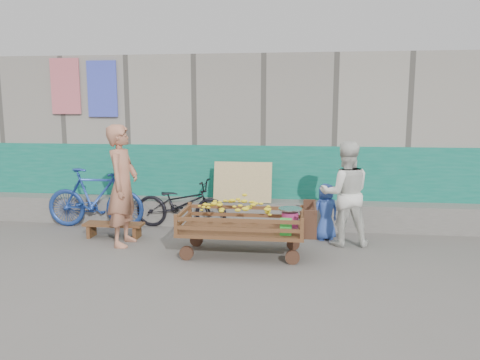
# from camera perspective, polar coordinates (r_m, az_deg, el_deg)

# --- Properties ---
(ground) EXTENTS (80.00, 80.00, 0.00)m
(ground) POSITION_cam_1_polar(r_m,az_deg,el_deg) (6.16, -5.03, -10.93)
(ground) COLOR #615E58
(ground) RESTS_ON ground
(building_wall) EXTENTS (12.00, 3.50, 3.00)m
(building_wall) POSITION_cam_1_polar(r_m,az_deg,el_deg) (9.81, -0.15, 5.34)
(building_wall) COLOR gray
(building_wall) RESTS_ON ground
(banana_cart) EXTENTS (1.91, 0.87, 0.81)m
(banana_cart) POSITION_cam_1_polar(r_m,az_deg,el_deg) (6.60, -0.08, -4.54)
(banana_cart) COLOR #53351A
(banana_cart) RESTS_ON ground
(bench) EXTENTS (0.95, 0.29, 0.24)m
(bench) POSITION_cam_1_polar(r_m,az_deg,el_deg) (7.81, -15.13, -5.54)
(bench) COLOR #53351A
(bench) RESTS_ON ground
(vendor_man) EXTENTS (0.44, 0.67, 1.83)m
(vendor_man) POSITION_cam_1_polar(r_m,az_deg,el_deg) (7.24, -14.11, -0.65)
(vendor_man) COLOR #B57357
(vendor_man) RESTS_ON ground
(woman) EXTENTS (0.82, 0.67, 1.58)m
(woman) POSITION_cam_1_polar(r_m,az_deg,el_deg) (7.22, 12.69, -1.64)
(woman) COLOR white
(woman) RESTS_ON ground
(child) EXTENTS (0.52, 0.45, 0.90)m
(child) POSITION_cam_1_polar(r_m,az_deg,el_deg) (7.50, 10.40, -3.83)
(child) COLOR #2F50AD
(child) RESTS_ON ground
(bicycle_dark) EXTENTS (1.67, 0.71, 0.85)m
(bicycle_dark) POSITION_cam_1_polar(r_m,az_deg,el_deg) (8.13, -7.22, -2.89)
(bicycle_dark) COLOR black
(bicycle_dark) RESTS_ON ground
(bicycle_blue) EXTENTS (1.73, 0.51, 1.04)m
(bicycle_blue) POSITION_cam_1_polar(r_m,az_deg,el_deg) (8.48, -17.24, -2.12)
(bicycle_blue) COLOR navy
(bicycle_blue) RESTS_ON ground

